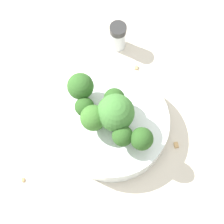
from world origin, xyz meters
name	(u,v)px	position (x,y,z in m)	size (l,w,h in m)	color
ground_plane	(112,128)	(0.00, 0.00, 0.00)	(3.00, 3.00, 0.00)	beige
bowl	(112,124)	(0.00, 0.00, 0.02)	(0.19, 0.19, 0.04)	silver
broccoli_floret_0	(123,136)	(0.03, -0.02, 0.07)	(0.03, 0.03, 0.05)	#84AD66
broccoli_floret_1	(81,87)	(-0.07, 0.01, 0.08)	(0.04, 0.04, 0.06)	#84AD66
broccoli_floret_2	(114,99)	(-0.01, 0.02, 0.07)	(0.04, 0.04, 0.05)	#7A9E5B
broccoli_floret_3	(93,118)	(-0.02, -0.02, 0.08)	(0.04, 0.04, 0.06)	#84AD66
broccoli_floret_4	(114,115)	(0.01, 0.00, 0.08)	(0.06, 0.06, 0.07)	#7A9E5B
broccoli_floret_5	(85,107)	(-0.04, -0.01, 0.07)	(0.03, 0.03, 0.04)	#7A9E5B
broccoli_floret_6	(142,139)	(0.06, -0.02, 0.08)	(0.04, 0.04, 0.05)	#84AD66
pepper_shaker	(118,36)	(-0.08, 0.15, 0.03)	(0.03, 0.03, 0.06)	silver
almond_crumb_0	(23,180)	(-0.08, -0.15, 0.00)	(0.01, 0.00, 0.01)	#AD7F4C
almond_crumb_1	(148,84)	(0.02, 0.11, 0.00)	(0.01, 0.01, 0.01)	olive
almond_crumb_2	(136,67)	(-0.02, 0.13, 0.00)	(0.01, 0.01, 0.01)	tan
almond_crumb_3	(176,145)	(0.11, 0.03, 0.00)	(0.01, 0.01, 0.01)	tan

